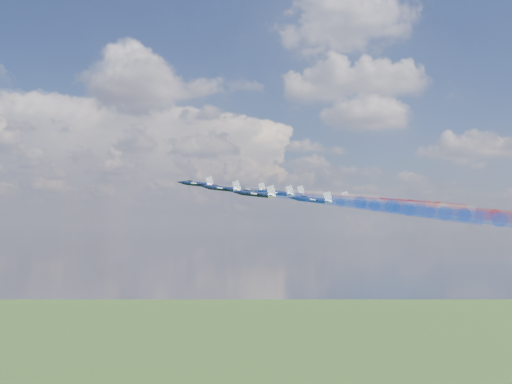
# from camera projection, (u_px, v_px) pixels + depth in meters

# --- Properties ---
(jet_lead) EXTENTS (15.44, 13.56, 5.62)m
(jet_lead) POSITION_uv_depth(u_px,v_px,m) (196.00, 184.00, 189.89)
(jet_lead) COLOR black
(trail_lead) EXTENTS (51.26, 17.70, 10.43)m
(trail_lead) POSITION_uv_depth(u_px,v_px,m) (293.00, 194.00, 181.17)
(trail_lead) COLOR white
(jet_inner_left) EXTENTS (15.44, 13.56, 5.62)m
(jet_inner_left) POSITION_uv_depth(u_px,v_px,m) (222.00, 188.00, 173.85)
(jet_inner_left) COLOR black
(trail_inner_left) EXTENTS (51.26, 17.70, 10.43)m
(trail_inner_left) POSITION_uv_depth(u_px,v_px,m) (329.00, 199.00, 165.13)
(trail_inner_left) COLOR blue
(jet_inner_right) EXTENTS (15.44, 13.56, 5.62)m
(jet_inner_right) POSITION_uv_depth(u_px,v_px,m) (249.00, 190.00, 195.63)
(jet_inner_right) COLOR black
(trail_inner_right) EXTENTS (51.26, 17.70, 10.43)m
(trail_inner_right) POSITION_uv_depth(u_px,v_px,m) (345.00, 199.00, 186.91)
(trail_inner_right) COLOR red
(jet_outer_left) EXTENTS (15.44, 13.56, 5.62)m
(jet_outer_left) POSITION_uv_depth(u_px,v_px,m) (255.00, 194.00, 159.48)
(jet_outer_left) COLOR black
(trail_outer_left) EXTENTS (51.26, 17.70, 10.43)m
(trail_outer_left) POSITION_uv_depth(u_px,v_px,m) (374.00, 206.00, 150.76)
(trail_outer_left) COLOR blue
(jet_center_third) EXTENTS (15.44, 13.56, 5.62)m
(jet_center_third) POSITION_uv_depth(u_px,v_px,m) (275.00, 193.00, 181.27)
(jet_center_third) COLOR black
(trail_center_third) EXTENTS (51.26, 17.70, 10.43)m
(trail_center_third) POSITION_uv_depth(u_px,v_px,m) (380.00, 204.00, 172.55)
(trail_center_third) COLOR white
(jet_outer_right) EXTENTS (15.44, 13.56, 5.62)m
(jet_outer_right) POSITION_uv_depth(u_px,v_px,m) (288.00, 192.00, 201.94)
(jet_outer_right) COLOR black
(trail_outer_right) EXTENTS (51.26, 17.70, 10.43)m
(trail_outer_right) POSITION_uv_depth(u_px,v_px,m) (382.00, 202.00, 193.22)
(trail_outer_right) COLOR red
(jet_rear_left) EXTENTS (15.44, 13.56, 5.62)m
(jet_rear_left) POSITION_uv_depth(u_px,v_px,m) (312.00, 200.00, 165.24)
(jet_rear_left) COLOR black
(trail_rear_left) EXTENTS (51.26, 17.70, 10.43)m
(trail_rear_left) POSITION_uv_depth(u_px,v_px,m) (430.00, 212.00, 156.52)
(trail_rear_left) COLOR blue
(jet_rear_right) EXTENTS (15.44, 13.56, 5.62)m
(jet_rear_right) POSITION_uv_depth(u_px,v_px,m) (331.00, 199.00, 189.35)
(jet_rear_right) COLOR black
(trail_rear_right) EXTENTS (51.26, 17.70, 10.43)m
(trail_rear_right) POSITION_uv_depth(u_px,v_px,m) (434.00, 209.00, 180.63)
(trail_rear_right) COLOR red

